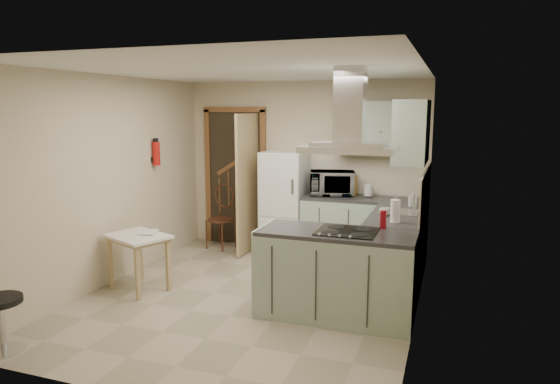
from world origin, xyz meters
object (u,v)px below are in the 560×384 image
at_px(extractor_hood, 349,149).
at_px(stool, 2,324).
at_px(peninsula, 336,274).
at_px(drop_leaf_table, 139,262).
at_px(fridge, 285,203).
at_px(microwave, 332,183).
at_px(bentwood_chair, 221,220).

relative_size(extractor_hood, stool, 1.80).
distance_m(peninsula, drop_leaf_table, 2.36).
height_order(fridge, stool, fridge).
xyz_separation_m(peninsula, stool, (-2.59, -1.69, -0.20)).
bearing_deg(fridge, stool, -110.40).
height_order(peninsula, microwave, microwave).
bearing_deg(microwave, stool, -134.16).
bearing_deg(extractor_hood, microwave, 107.43).
bearing_deg(fridge, bentwood_chair, -176.51).
height_order(bentwood_chair, microwave, microwave).
distance_m(bentwood_chair, stool, 3.63).
distance_m(peninsula, microwave, 2.19).
distance_m(extractor_hood, stool, 3.50).
height_order(drop_leaf_table, stool, drop_leaf_table).
xyz_separation_m(fridge, microwave, (0.69, 0.05, 0.32)).
relative_size(extractor_hood, drop_leaf_table, 1.28).
bearing_deg(bentwood_chair, microwave, 18.83).
xyz_separation_m(peninsula, extractor_hood, (0.10, 0.00, 1.27)).
relative_size(drop_leaf_table, stool, 1.41).
relative_size(bentwood_chair, stool, 1.77).
bearing_deg(fridge, peninsula, -58.26).
bearing_deg(microwave, drop_leaf_table, -147.11).
distance_m(drop_leaf_table, microwave, 2.83).
bearing_deg(microwave, bentwood_chair, 168.59).
relative_size(fridge, peninsula, 0.97).
relative_size(fridge, drop_leaf_table, 2.13).
distance_m(fridge, drop_leaf_table, 2.32).
height_order(fridge, drop_leaf_table, fridge).
bearing_deg(stool, peninsula, 33.10).
height_order(drop_leaf_table, bentwood_chair, bentwood_chair).
relative_size(fridge, extractor_hood, 1.67).
bearing_deg(stool, microwave, 61.15).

